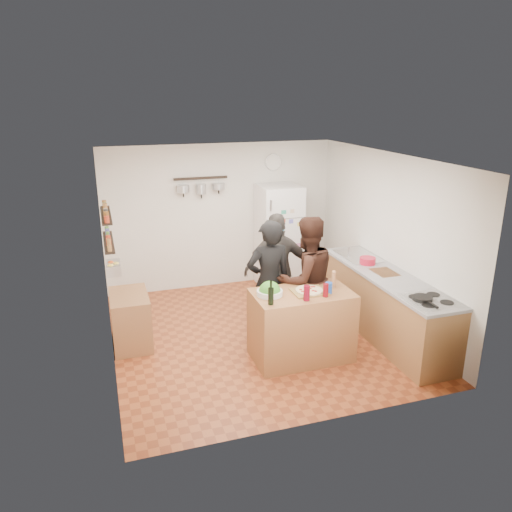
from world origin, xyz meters
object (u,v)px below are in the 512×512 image
object	(u,v)px
person_back	(278,270)
wall_clock	(273,162)
person_left	(269,282)
skillet	(422,298)
side_table	(131,320)
prep_island	(301,325)
salad_bowl	(270,293)
pepper_mill	(334,281)
fridge	(279,236)
wine_bottle	(271,296)
counter_run	(385,305)
salt_canister	(329,288)
person_center	(306,280)
red_bowl	(368,261)

from	to	relation	value
person_back	wall_clock	xyz separation A→B (m)	(0.56, 1.80, 1.31)
person_left	skillet	world-z (taller)	person_left
skillet	side_table	bearing A→B (deg)	152.66
person_left	person_back	xyz separation A→B (m)	(0.30, 0.48, -0.02)
prep_island	wall_clock	world-z (taller)	wall_clock
salad_bowl	side_table	world-z (taller)	salad_bowl
salad_bowl	pepper_mill	distance (m)	0.87
fridge	skillet	bearing A→B (deg)	-78.59
skillet	wine_bottle	bearing A→B (deg)	165.29
wine_bottle	counter_run	size ratio (longest dim) A/B	0.08
wine_bottle	salt_canister	size ratio (longest dim) A/B	1.45
pepper_mill	skillet	size ratio (longest dim) A/B	0.76
person_left	skillet	xyz separation A→B (m)	(1.52, -1.27, 0.08)
person_left	person_center	bearing A→B (deg)	163.47
red_bowl	person_back	bearing A→B (deg)	164.16
person_center	skillet	world-z (taller)	person_center
person_back	fridge	bearing A→B (deg)	-103.51
person_center	wall_clock	size ratio (longest dim) A/B	5.88
person_center	fridge	size ratio (longest dim) A/B	0.98
person_center	red_bowl	bearing A→B (deg)	-175.50
person_center	side_table	distance (m)	2.45
prep_island	person_center	distance (m)	0.68
wine_bottle	side_table	world-z (taller)	wine_bottle
wine_bottle	person_center	size ratio (longest dim) A/B	0.12
counter_run	side_table	distance (m)	3.53
person_left	counter_run	size ratio (longest dim) A/B	0.66
person_back	counter_run	size ratio (longest dim) A/B	0.64
person_center	person_left	bearing A→B (deg)	-22.11
prep_island	salt_canister	distance (m)	0.62
counter_run	skillet	world-z (taller)	skillet
fridge	wall_clock	bearing A→B (deg)	90.00
side_table	person_center	bearing A→B (deg)	-14.06
person_back	side_table	bearing A→B (deg)	7.92
wine_bottle	salt_canister	world-z (taller)	wine_bottle
counter_run	person_center	bearing A→B (deg)	168.64
prep_island	pepper_mill	size ratio (longest dim) A/B	6.91
prep_island	wine_bottle	distance (m)	0.78
pepper_mill	person_left	bearing A→B (deg)	142.50
prep_island	fridge	bearing A→B (deg)	76.22
fridge	red_bowl	bearing A→B (deg)	-69.09
person_center	salt_canister	bearing A→B (deg)	86.51
person_back	skillet	bearing A→B (deg)	132.13
pepper_mill	side_table	size ratio (longest dim) A/B	0.23
skillet	wall_clock	distance (m)	3.81
counter_run	fridge	world-z (taller)	fridge
salad_bowl	red_bowl	size ratio (longest dim) A/B	1.40
prep_island	counter_run	size ratio (longest dim) A/B	0.48
salad_bowl	person_center	world-z (taller)	person_center
prep_island	salt_canister	bearing A→B (deg)	-21.80
salad_bowl	salt_canister	xyz separation A→B (m)	(0.72, -0.17, 0.04)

